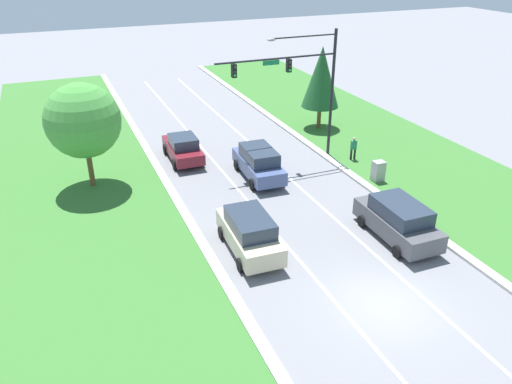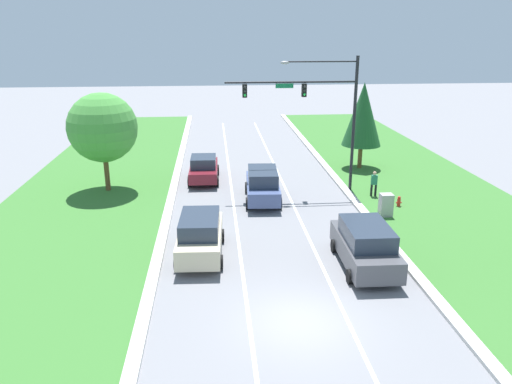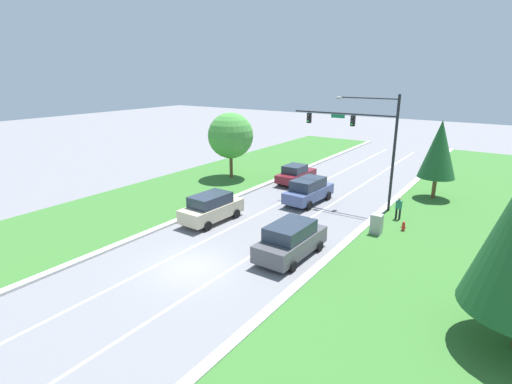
# 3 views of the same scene
# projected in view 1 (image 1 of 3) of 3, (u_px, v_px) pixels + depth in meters

# --- Properties ---
(ground_plane) EXTENTS (160.00, 160.00, 0.00)m
(ground_plane) POSITION_uv_depth(u_px,v_px,m) (385.00, 305.00, 20.74)
(ground_plane) COLOR slate
(curb_strip_right) EXTENTS (0.50, 90.00, 0.15)m
(curb_strip_right) POSITION_uv_depth(u_px,v_px,m) (488.00, 272.00, 22.65)
(curb_strip_right) COLOR beige
(curb_strip_right) RESTS_ON ground_plane
(curb_strip_left) EXTENTS (0.50, 90.00, 0.15)m
(curb_strip_left) POSITION_uv_depth(u_px,v_px,m) (260.00, 341.00, 18.76)
(curb_strip_left) COLOR beige
(curb_strip_left) RESTS_ON ground_plane
(lane_stripe_inner_left) EXTENTS (0.14, 81.00, 0.01)m
(lane_stripe_inner_left) POSITION_uv_depth(u_px,v_px,m) (347.00, 316.00, 20.12)
(lane_stripe_inner_left) COLOR white
(lane_stripe_inner_left) RESTS_ON ground_plane
(lane_stripe_inner_right) EXTENTS (0.14, 81.00, 0.01)m
(lane_stripe_inner_right) POSITION_uv_depth(u_px,v_px,m) (420.00, 294.00, 21.36)
(lane_stripe_inner_right) COLOR white
(lane_stripe_inner_right) RESTS_ON ground_plane
(traffic_signal_mast) EXTENTS (8.24, 0.41, 8.61)m
(traffic_signal_mast) POSITION_uv_depth(u_px,v_px,m) (302.00, 78.00, 31.88)
(traffic_signal_mast) COLOR black
(traffic_signal_mast) RESTS_ON ground_plane
(burgundy_sedan) EXTENTS (2.16, 4.73, 1.79)m
(burgundy_sedan) POSITION_uv_depth(u_px,v_px,m) (183.00, 148.00, 34.04)
(burgundy_sedan) COLOR maroon
(burgundy_sedan) RESTS_ON ground_plane
(slate_blue_suv) EXTENTS (2.33, 5.11, 2.01)m
(slate_blue_suv) POSITION_uv_depth(u_px,v_px,m) (259.00, 163.00, 31.45)
(slate_blue_suv) COLOR #475684
(slate_blue_suv) RESTS_ON ground_plane
(graphite_suv) EXTENTS (2.35, 5.04, 2.02)m
(graphite_suv) POSITION_uv_depth(u_px,v_px,m) (398.00, 220.00, 25.01)
(graphite_suv) COLOR #4C4C51
(graphite_suv) RESTS_ON ground_plane
(champagne_suv) EXTENTS (2.31, 4.90, 2.00)m
(champagne_suv) POSITION_uv_depth(u_px,v_px,m) (249.00, 232.00, 23.95)
(champagne_suv) COLOR beige
(champagne_suv) RESTS_ON ground_plane
(utility_cabinet) EXTENTS (0.70, 0.60, 1.37)m
(utility_cabinet) POSITION_uv_depth(u_px,v_px,m) (378.00, 172.00, 31.06)
(utility_cabinet) COLOR #9E9E99
(utility_cabinet) RESTS_ON ground_plane
(pedestrian) EXTENTS (0.41, 0.28, 1.69)m
(pedestrian) POSITION_uv_depth(u_px,v_px,m) (353.00, 148.00, 33.97)
(pedestrian) COLOR black
(pedestrian) RESTS_ON ground_plane
(fire_hydrant) EXTENTS (0.34, 0.20, 0.70)m
(fire_hydrant) POSITION_uv_depth(u_px,v_px,m) (381.00, 165.00, 32.89)
(fire_hydrant) COLOR red
(fire_hydrant) RESTS_ON ground_plane
(oak_near_left_tree) EXTENTS (4.39, 4.39, 6.42)m
(oak_near_left_tree) POSITION_uv_depth(u_px,v_px,m) (83.00, 121.00, 28.88)
(oak_near_left_tree) COLOR brown
(oak_near_left_tree) RESTS_ON ground_plane
(conifer_far_right_tree) EXTENTS (2.91, 2.91, 6.50)m
(conifer_far_right_tree) POSITION_uv_depth(u_px,v_px,m) (321.00, 77.00, 38.37)
(conifer_far_right_tree) COLOR brown
(conifer_far_right_tree) RESTS_ON ground_plane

